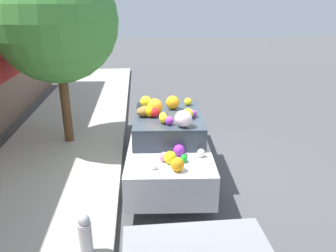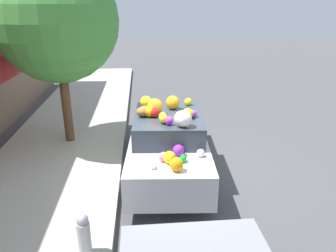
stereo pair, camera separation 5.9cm
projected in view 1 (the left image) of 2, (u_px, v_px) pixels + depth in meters
The scene contains 5 objects.
ground_plane at pixel (168, 170), 7.80m from camera, with size 60.00×60.00×0.00m, color #4C4C4F.
sidewalk_curb at pixel (51, 172), 7.55m from camera, with size 24.00×3.20×0.15m.
street_tree at pixel (56, 21), 7.96m from camera, with size 3.04×3.04×4.68m.
fire_hydrant at pixel (85, 235), 4.88m from camera, with size 0.20×0.20×0.70m.
art_car at pixel (168, 141), 7.49m from camera, with size 4.34×1.92×1.79m.
Camera 1 is at (-6.89, 0.62, 3.75)m, focal length 35.00 mm.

